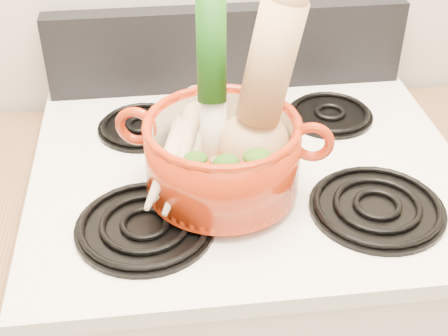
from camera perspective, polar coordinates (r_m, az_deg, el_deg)
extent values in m
cube|color=white|center=(1.15, 2.19, -0.15)|extent=(0.78, 0.67, 0.03)
cube|color=black|center=(1.35, 0.31, 10.91)|extent=(0.76, 0.05, 0.18)
cylinder|color=black|center=(1.00, -7.22, -5.16)|extent=(0.22, 0.22, 0.02)
cylinder|color=black|center=(1.06, 13.83, -3.39)|extent=(0.22, 0.22, 0.02)
cylinder|color=black|center=(1.24, -7.51, 3.88)|extent=(0.17, 0.17, 0.02)
cylinder|color=black|center=(1.29, 9.65, 4.95)|extent=(0.17, 0.17, 0.02)
cylinder|color=#9F2509|center=(1.02, -0.14, 1.14)|extent=(0.31, 0.31, 0.12)
torus|color=#9F2509|center=(1.02, -8.05, 3.83)|extent=(0.07, 0.04, 0.07)
torus|color=#9F2509|center=(0.98, 8.08, 2.39)|extent=(0.07, 0.04, 0.07)
cylinder|color=silver|center=(0.98, -1.02, 7.37)|extent=(0.06, 0.11, 0.30)
ellipsoid|color=#DAC786|center=(1.11, 0.28, 3.19)|extent=(0.09, 0.08, 0.04)
cone|color=beige|center=(1.03, -3.23, 0.71)|extent=(0.14, 0.25, 0.07)
cone|color=#EEE8C2|center=(1.02, -3.93, 0.38)|extent=(0.13, 0.17, 0.05)
cone|color=beige|center=(1.03, -1.51, 1.66)|extent=(0.14, 0.19, 0.06)
cone|color=#F0E4C3|center=(0.99, -5.30, 0.41)|extent=(0.11, 0.20, 0.06)
cone|color=beige|center=(1.04, -3.56, 2.91)|extent=(0.11, 0.24, 0.07)
cone|color=beige|center=(1.03, -3.43, 2.69)|extent=(0.09, 0.24, 0.06)
cone|color=orange|center=(1.00, -1.55, -1.01)|extent=(0.07, 0.15, 0.04)
cone|color=#BC4F09|center=(1.00, -1.86, -0.58)|extent=(0.06, 0.14, 0.04)
cone|color=#DC4F0B|center=(1.01, 0.31, 0.44)|extent=(0.10, 0.18, 0.05)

